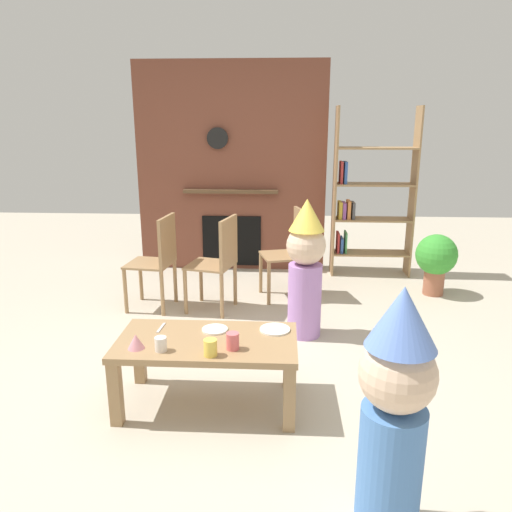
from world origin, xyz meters
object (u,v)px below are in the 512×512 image
(paper_cup_near_left, at_px, (233,341))
(paper_cup_center, at_px, (210,348))
(paper_cup_near_right, at_px, (161,344))
(child_in_pink, at_px, (306,265))
(paper_plate_rear, at_px, (275,329))
(dining_chair_middle, at_px, (219,259))
(paper_plate_front, at_px, (215,329))
(potted_plant_tall, at_px, (436,258))
(child_with_cone_hat, at_px, (395,410))
(dining_chair_left, at_px, (159,257))
(dining_chair_right, at_px, (291,248))
(coffee_table, at_px, (207,350))
(birthday_cake_slice, at_px, (136,341))
(bookshelf, at_px, (367,200))

(paper_cup_near_left, distance_m, paper_cup_center, 0.15)
(paper_cup_near_right, distance_m, child_in_pink, 1.54)
(paper_plate_rear, relative_size, dining_chair_middle, 0.22)
(paper_plate_front, bearing_deg, paper_cup_near_left, -61.39)
(potted_plant_tall, bearing_deg, paper_plate_front, -134.69)
(dining_chair_middle, bearing_deg, paper_cup_near_right, 100.22)
(child_with_cone_hat, xyz_separation_m, potted_plant_tall, (1.11, 3.11, -0.21))
(dining_chair_left, xyz_separation_m, potted_plant_tall, (2.73, 0.53, -0.12))
(dining_chair_right, bearing_deg, potted_plant_tall, 170.44)
(coffee_table, distance_m, dining_chair_left, 1.77)
(coffee_table, height_order, paper_plate_front, paper_plate_front)
(paper_plate_rear, xyz_separation_m, dining_chair_right, (0.13, 1.85, 0.06))
(paper_cup_center, bearing_deg, child_in_pink, 65.38)
(paper_cup_near_left, bearing_deg, potted_plant_tall, 50.85)
(birthday_cake_slice, bearing_deg, dining_chair_middle, 81.01)
(paper_cup_near_left, bearing_deg, dining_chair_middle, 99.79)
(paper_cup_center, bearing_deg, dining_chair_middle, 95.61)
(dining_chair_middle, bearing_deg, potted_plant_tall, -151.19)
(coffee_table, xyz_separation_m, dining_chair_right, (0.55, 2.01, 0.14))
(potted_plant_tall, bearing_deg, child_with_cone_hat, -109.58)
(paper_plate_front, bearing_deg, birthday_cake_slice, -146.75)
(paper_cup_near_left, relative_size, paper_plate_rear, 0.52)
(paper_cup_center, relative_size, dining_chair_right, 0.11)
(paper_cup_near_right, height_order, dining_chair_left, dining_chair_left)
(paper_plate_rear, distance_m, birthday_cake_slice, 0.87)
(bookshelf, relative_size, dining_chair_left, 2.11)
(paper_plate_rear, relative_size, dining_chair_right, 0.22)
(dining_chair_middle, bearing_deg, paper_cup_near_left, 113.92)
(coffee_table, bearing_deg, potted_plant_tall, 46.70)
(dining_chair_left, xyz_separation_m, dining_chair_middle, (0.58, -0.03, 0.00))
(dining_chair_left, bearing_deg, paper_cup_near_left, 123.50)
(paper_plate_rear, bearing_deg, child_in_pink, 75.96)
(bookshelf, distance_m, child_with_cone_hat, 3.83)
(dining_chair_right, bearing_deg, child_with_cone_hat, 82.00)
(bookshelf, relative_size, coffee_table, 1.71)
(paper_cup_center, xyz_separation_m, dining_chair_middle, (-0.18, 1.81, 0.01))
(paper_cup_near_left, xyz_separation_m, paper_cup_near_right, (-0.42, -0.05, -0.01))
(coffee_table, xyz_separation_m, child_in_pink, (0.65, 1.08, 0.24))
(birthday_cake_slice, bearing_deg, coffee_table, 20.43)
(paper_cup_near_left, height_order, child_with_cone_hat, child_with_cone_hat)
(dining_chair_left, distance_m, dining_chair_middle, 0.58)
(coffee_table, xyz_separation_m, paper_cup_near_left, (0.17, -0.13, 0.12))
(paper_cup_center, xyz_separation_m, dining_chair_left, (-0.76, 1.83, 0.01))
(paper_cup_near_left, bearing_deg, paper_plate_front, 118.61)
(paper_plate_front, height_order, dining_chair_middle, dining_chair_middle)
(paper_plate_rear, bearing_deg, bookshelf, 69.68)
(potted_plant_tall, bearing_deg, bookshelf, 132.13)
(bookshelf, bearing_deg, paper_plate_front, -117.01)
(bookshelf, distance_m, paper_plate_rear, 2.89)
(paper_cup_center, xyz_separation_m, potted_plant_tall, (1.98, 2.37, -0.11))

